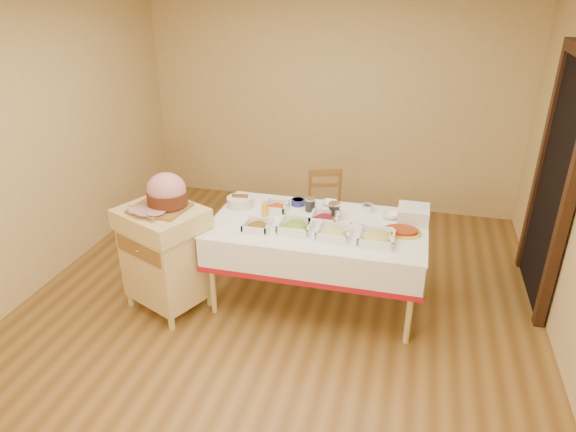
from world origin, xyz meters
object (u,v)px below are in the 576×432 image
(ham_on_board, at_px, (166,194))
(mustard_bottle, at_px, (265,209))
(brass_platter, at_px, (401,231))
(preserve_jar_right, at_px, (334,210))
(butcher_cart, at_px, (165,253))
(dining_chair, at_px, (326,209))
(preserve_jar_left, at_px, (310,205))
(plate_stack, at_px, (413,214))
(dining_table, at_px, (318,240))
(bread_basket, at_px, (240,201))

(ham_on_board, xyz_separation_m, mustard_bottle, (0.71, 0.41, -0.23))
(ham_on_board, bearing_deg, mustard_bottle, 29.72)
(ham_on_board, relative_size, brass_platter, 1.50)
(preserve_jar_right, distance_m, brass_platter, 0.62)
(preserve_jar_right, bearing_deg, brass_platter, -17.15)
(butcher_cart, xyz_separation_m, dining_chair, (1.12, 1.45, -0.10))
(butcher_cart, distance_m, preserve_jar_left, 1.33)
(dining_chair, bearing_deg, ham_on_board, -127.30)
(dining_chair, distance_m, preserve_jar_left, 0.88)
(dining_chair, bearing_deg, plate_stack, -40.70)
(butcher_cart, relative_size, preserve_jar_right, 7.25)
(dining_table, relative_size, butcher_cart, 1.95)
(mustard_bottle, bearing_deg, butcher_cart, -149.72)
(butcher_cart, distance_m, mustard_bottle, 0.93)
(dining_table, height_order, butcher_cart, butcher_cart)
(dining_table, distance_m, preserve_jar_right, 0.30)
(dining_chair, height_order, preserve_jar_right, preserve_jar_right)
(butcher_cart, distance_m, dining_chair, 1.83)
(mustard_bottle, bearing_deg, dining_table, -3.14)
(ham_on_board, relative_size, bread_basket, 1.92)
(dining_table, distance_m, mustard_bottle, 0.54)
(butcher_cart, relative_size, preserve_jar_left, 7.54)
(mustard_bottle, height_order, brass_platter, mustard_bottle)
(dining_chair, relative_size, mustard_bottle, 5.22)
(mustard_bottle, relative_size, brass_platter, 0.52)
(butcher_cart, xyz_separation_m, mustard_bottle, (0.76, 0.44, 0.30))
(butcher_cart, height_order, brass_platter, butcher_cart)
(ham_on_board, xyz_separation_m, brass_platter, (1.89, 0.38, -0.29))
(dining_table, distance_m, dining_chair, 1.05)
(preserve_jar_left, xyz_separation_m, plate_stack, (0.90, 0.02, 0.01))
(ham_on_board, xyz_separation_m, preserve_jar_left, (1.07, 0.62, -0.25))
(ham_on_board, bearing_deg, preserve_jar_right, 23.32)
(dining_table, height_order, preserve_jar_left, preserve_jar_left)
(preserve_jar_left, bearing_deg, plate_stack, 1.11)
(dining_chair, xyz_separation_m, mustard_bottle, (-0.36, -1.00, 0.40))
(butcher_cart, height_order, bread_basket, butcher_cart)
(brass_platter, bearing_deg, bread_basket, 172.79)
(butcher_cart, relative_size, bread_basket, 3.88)
(preserve_jar_left, distance_m, brass_platter, 0.85)
(mustard_bottle, distance_m, plate_stack, 1.28)
(dining_table, relative_size, preserve_jar_left, 14.69)
(preserve_jar_right, bearing_deg, plate_stack, 6.91)
(dining_chair, bearing_deg, bread_basket, -127.17)
(dining_table, height_order, mustard_bottle, mustard_bottle)
(bread_basket, distance_m, brass_platter, 1.47)
(plate_stack, height_order, brass_platter, plate_stack)
(dining_chair, height_order, brass_platter, dining_chair)
(dining_chair, relative_size, brass_platter, 2.70)
(butcher_cart, height_order, preserve_jar_left, butcher_cart)
(dining_table, xyz_separation_m, preserve_jar_left, (-0.12, 0.24, 0.22))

